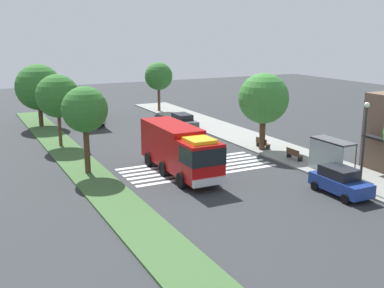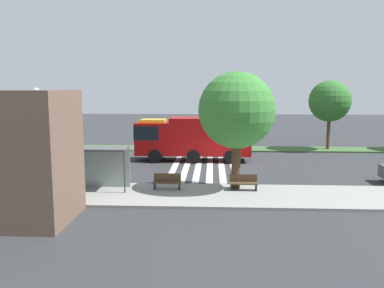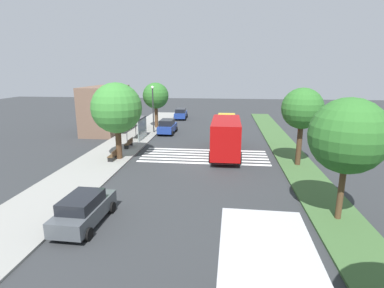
{
  "view_description": "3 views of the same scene",
  "coord_description": "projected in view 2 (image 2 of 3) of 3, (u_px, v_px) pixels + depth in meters",
  "views": [
    {
      "loc": [
        33.5,
        -16.5,
        10.52
      ],
      "look_at": [
        0.62,
        0.28,
        1.57
      ],
      "focal_mm": 43.85,
      "sensor_mm": 36.0,
      "label": 1
    },
    {
      "loc": [
        1.41,
        30.8,
        6.06
      ],
      "look_at": [
        2.99,
        0.06,
        1.69
      ],
      "focal_mm": 37.52,
      "sensor_mm": 36.0,
      "label": 2
    },
    {
      "loc": [
        -25.62,
        -1.83,
        8.08
      ],
      "look_at": [
        0.75,
        1.05,
        1.48
      ],
      "focal_mm": 28.3,
      "sensor_mm": 36.0,
      "label": 3
    }
  ],
  "objects": [
    {
      "name": "sidewalk",
      "position": [
        237.0,
        196.0,
        22.29
      ],
      "size": [
        60.0,
        4.81,
        0.14
      ],
      "primitive_type": "cube",
      "color": "gray",
      "rests_on": "ground_plane"
    },
    {
      "name": "median_strip",
      "position": [
        227.0,
        149.0,
        39.27
      ],
      "size": [
        60.0,
        3.0,
        0.14
      ],
      "primitive_type": "cube",
      "color": "#3D6033",
      "rests_on": "ground_plane"
    },
    {
      "name": "crosswalk",
      "position": [
        204.0,
        165.0,
        31.34
      ],
      "size": [
        4.95,
        11.94,
        0.01
      ],
      "color": "silver",
      "rests_on": "ground_plane"
    },
    {
      "name": "bench_west_of_shelter",
      "position": [
        243.0,
        182.0,
        23.22
      ],
      "size": [
        1.6,
        0.5,
        0.9
      ],
      "color": "#4C3823",
      "rests_on": "sidewalk"
    },
    {
      "name": "median_tree_west",
      "position": [
        330.0,
        101.0,
        38.12
      ],
      "size": [
        3.94,
        3.94,
        6.59
      ],
      "color": "#513823",
      "rests_on": "median_strip"
    },
    {
      "name": "fire_truck",
      "position": [
        191.0,
        137.0,
        33.1
      ],
      "size": [
        9.65,
        2.91,
        3.59
      ],
      "rotation": [
        0.0,
        0.0,
        -0.01
      ],
      "color": "#A50C0C",
      "rests_on": "ground_plane"
    },
    {
      "name": "parked_car_mid",
      "position": [
        53.0,
        166.0,
        26.34
      ],
      "size": [
        4.29,
        2.08,
        1.84
      ],
      "rotation": [
        0.0,
        0.0,
        -0.02
      ],
      "color": "navy",
      "rests_on": "ground_plane"
    },
    {
      "name": "sidewalk_tree_west",
      "position": [
        237.0,
        111.0,
        23.03
      ],
      "size": [
        4.44,
        4.44,
        6.83
      ],
      "color": "#47301E",
      "rests_on": "sidewalk"
    },
    {
      "name": "bus_stop_shelter",
      "position": [
        99.0,
        159.0,
        23.48
      ],
      "size": [
        3.5,
        1.4,
        2.46
      ],
      "color": "#4C4C51",
      "rests_on": "sidewalk"
    },
    {
      "name": "bench_near_shelter",
      "position": [
        167.0,
        181.0,
        23.45
      ],
      "size": [
        1.6,
        0.5,
        0.9
      ],
      "color": "#4C3823",
      "rests_on": "sidewalk"
    },
    {
      "name": "street_lamp",
      "position": [
        38.0,
        128.0,
        24.18
      ],
      "size": [
        0.36,
        0.36,
        5.89
      ],
      "color": "#2D2D30",
      "rests_on": "sidewalk"
    },
    {
      "name": "ground_plane",
      "position": [
        230.0,
        166.0,
        31.24
      ],
      "size": [
        120.0,
        120.0,
        0.0
      ],
      "primitive_type": "plane",
      "color": "#2D3033"
    },
    {
      "name": "median_tree_center",
      "position": [
        228.0,
        99.0,
        38.59
      ],
      "size": [
        3.38,
        3.38,
        6.49
      ],
      "color": "#47301E",
      "rests_on": "median_strip"
    }
  ]
}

